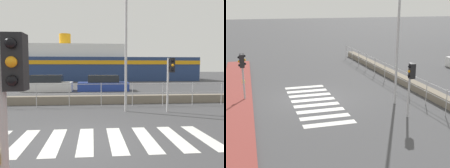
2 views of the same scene
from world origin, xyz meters
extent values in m
plane|color=#424244|center=(0.00, 0.00, 0.00)|extent=(160.00, 160.00, 0.00)
cube|color=brown|center=(0.00, -4.10, 0.06)|extent=(24.00, 1.80, 0.12)
cube|color=silver|center=(-2.51, 0.00, 0.00)|extent=(0.45, 2.40, 0.01)
cube|color=silver|center=(-1.61, 0.00, 0.00)|extent=(0.45, 2.40, 0.01)
cube|color=silver|center=(-0.71, 0.00, 0.00)|extent=(0.45, 2.40, 0.01)
cube|color=silver|center=(0.19, 0.00, 0.00)|extent=(0.45, 2.40, 0.01)
cube|color=silver|center=(1.09, 0.00, 0.00)|extent=(0.45, 2.40, 0.01)
cube|color=silver|center=(1.99, 0.00, 0.00)|extent=(0.45, 2.40, 0.01)
cube|color=silver|center=(2.89, 0.00, 0.00)|extent=(0.45, 2.40, 0.01)
cube|color=silver|center=(3.79, 0.00, 0.00)|extent=(0.45, 2.40, 0.01)
cube|color=slate|center=(0.00, 6.39, 0.24)|extent=(24.89, 0.55, 0.47)
cylinder|color=#B2B2B5|center=(0.00, 5.51, 1.22)|extent=(22.40, 0.03, 0.03)
cylinder|color=#B2B2B5|center=(0.00, 5.51, 0.70)|extent=(22.40, 0.03, 0.03)
cylinder|color=#B2B2B5|center=(-11.20, 5.51, 0.64)|extent=(0.04, 0.04, 1.28)
cylinder|color=#B2B2B5|center=(-9.48, 5.51, 0.64)|extent=(0.04, 0.04, 1.28)
cylinder|color=#B2B2B5|center=(-7.76, 5.51, 0.64)|extent=(0.04, 0.04, 1.28)
cylinder|color=#B2B2B5|center=(-6.03, 5.51, 0.64)|extent=(0.04, 0.04, 1.28)
cylinder|color=#B2B2B5|center=(-4.31, 5.51, 0.64)|extent=(0.04, 0.04, 1.28)
cylinder|color=#B2B2B5|center=(-2.59, 5.51, 0.64)|extent=(0.04, 0.04, 1.28)
cylinder|color=#B2B2B5|center=(-0.86, 5.51, 0.64)|extent=(0.04, 0.04, 1.28)
cylinder|color=#B2B2B5|center=(0.86, 5.51, 0.64)|extent=(0.04, 0.04, 1.28)
cylinder|color=#B2B2B5|center=(2.59, 5.51, 0.64)|extent=(0.04, 0.04, 1.28)
cylinder|color=#B2B2B5|center=(4.31, 5.51, 0.64)|extent=(0.04, 0.04, 1.28)
cylinder|color=#B2B2B5|center=(-0.68, -3.59, 1.28)|extent=(0.10, 0.10, 2.56)
cube|color=black|center=(-0.85, -3.59, 2.22)|extent=(0.24, 0.24, 0.68)
sphere|color=black|center=(-0.85, -3.45, 2.43)|extent=(0.13, 0.13, 0.13)
sphere|color=orange|center=(-0.85, -3.45, 2.22)|extent=(0.13, 0.13, 0.13)
sphere|color=black|center=(-0.85, -3.45, 2.01)|extent=(0.13, 0.13, 0.13)
cube|color=black|center=(-0.51, -3.59, 2.22)|extent=(0.24, 0.24, 0.68)
sphere|color=black|center=(-0.51, -3.73, 2.43)|extent=(0.13, 0.13, 0.13)
sphere|color=orange|center=(-0.51, -3.73, 2.22)|extent=(0.13, 0.13, 0.13)
sphere|color=black|center=(-0.51, -3.73, 2.01)|extent=(0.13, 0.13, 0.13)
cube|color=yellow|center=(-0.79, -3.59, 1.05)|extent=(0.10, 0.14, 0.18)
cylinder|color=#B2B2B5|center=(3.95, 3.71, 1.29)|extent=(0.10, 0.10, 2.57)
cube|color=black|center=(4.12, 3.71, 2.23)|extent=(0.24, 0.24, 0.68)
sphere|color=black|center=(4.12, 3.57, 2.44)|extent=(0.13, 0.13, 0.13)
sphere|color=orange|center=(4.12, 3.57, 2.23)|extent=(0.13, 0.13, 0.13)
sphere|color=black|center=(4.12, 3.57, 2.02)|extent=(0.13, 0.13, 0.13)
cylinder|color=#B2B2B5|center=(1.99, 4.03, 2.95)|extent=(0.12, 0.12, 5.91)
camera|label=1|loc=(0.41, -6.29, 2.17)|focal=35.00mm
camera|label=2|loc=(16.20, -3.23, 5.27)|focal=50.00mm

